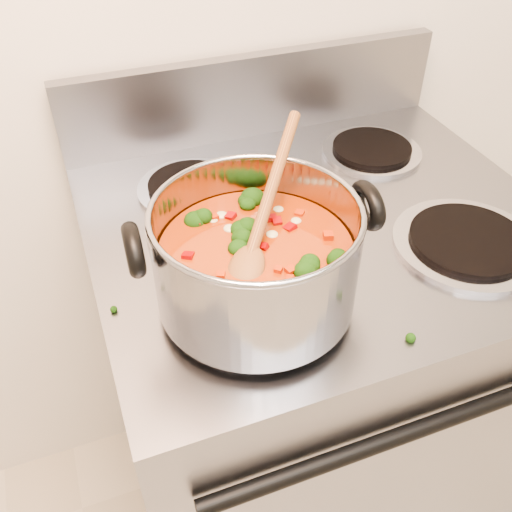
% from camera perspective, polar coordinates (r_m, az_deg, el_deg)
% --- Properties ---
extents(electric_range, '(0.76, 0.68, 1.08)m').
position_cam_1_polar(electric_range, '(1.27, 4.91, -12.55)').
color(electric_range, gray).
rests_on(electric_range, ground).
extents(stockpot, '(0.32, 0.27, 0.16)m').
position_cam_1_polar(stockpot, '(0.73, 0.03, -0.37)').
color(stockpot, gray).
rests_on(stockpot, electric_range).
extents(wooden_spoon, '(0.20, 0.25, 0.12)m').
position_cam_1_polar(wooden_spoon, '(0.72, 0.40, 3.11)').
color(wooden_spoon, brown).
rests_on(wooden_spoon, stockpot).
extents(cooktop_crumbs, '(0.16, 0.35, 0.01)m').
position_cam_1_polar(cooktop_crumbs, '(0.74, -5.22, -8.67)').
color(cooktop_crumbs, black).
rests_on(cooktop_crumbs, electric_range).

